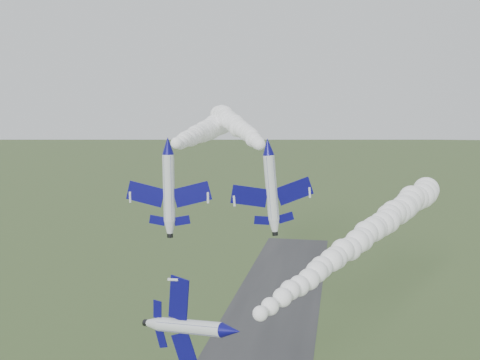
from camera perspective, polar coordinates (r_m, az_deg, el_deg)
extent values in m
cylinder|color=silver|center=(58.67, -0.97, -15.79)|extent=(5.17, 9.06, 1.84)
cone|color=#0C0A61|center=(54.47, -4.54, -17.71)|extent=(2.61, 2.89, 1.84)
cone|color=silver|center=(62.94, 1.95, -14.15)|extent=(2.44, 2.50, 1.84)
cylinder|color=black|center=(63.80, 2.47, -13.85)|extent=(1.11, 0.95, 0.93)
ellipsoid|color=black|center=(56.57, -1.84, -16.60)|extent=(2.32, 3.34, 1.23)
cube|color=#0C0A61|center=(58.51, -1.02, -12.52)|extent=(1.82, 2.73, 4.92)
cube|color=#0C0A61|center=(60.48, -0.21, -18.40)|extent=(1.82, 2.73, 4.92)
cube|color=#0C0A61|center=(61.69, 1.26, -12.90)|extent=(0.85, 1.26, 2.15)
cube|color=#0C0A61|center=(62.69, 1.67, -15.92)|extent=(0.85, 1.26, 2.15)
cube|color=#0C0A61|center=(61.22, 2.47, -14.57)|extent=(2.84, 2.50, 0.49)
cylinder|color=silver|center=(75.96, -7.70, 3.64)|extent=(2.62, 9.58, 1.70)
cone|color=#0C0A61|center=(70.16, -8.79, 3.32)|extent=(1.94, 2.63, 1.70)
cone|color=silver|center=(81.55, -6.80, 3.90)|extent=(1.89, 2.18, 1.70)
cylinder|color=black|center=(82.65, -6.63, 3.95)|extent=(0.92, 0.76, 0.86)
ellipsoid|color=black|center=(73.56, -8.14, 4.01)|extent=(1.45, 3.34, 1.13)
cube|color=#0C0A61|center=(77.66, -9.98, 3.53)|extent=(5.42, 3.20, 0.19)
cube|color=#0C0A61|center=(76.17, -5.06, 3.58)|extent=(5.42, 3.20, 0.19)
cube|color=#0C0A61|center=(80.97, -8.19, 3.84)|extent=(2.36, 1.45, 0.13)
cube|color=#0C0A61|center=(80.20, -5.68, 3.87)|extent=(2.36, 1.45, 0.13)
cube|color=#0C0A61|center=(80.23, -7.01, 4.89)|extent=(0.33, 1.81, 2.48)
cylinder|color=silver|center=(73.93, 3.00, 3.57)|extent=(4.56, 9.13, 1.75)
cone|color=#0C0A61|center=(68.35, 3.90, 3.26)|extent=(2.42, 2.81, 1.75)
cone|color=silver|center=(79.32, 2.25, 3.83)|extent=(2.28, 2.40, 1.75)
cylinder|color=black|center=(80.38, 2.12, 3.88)|extent=(1.05, 0.90, 0.89)
ellipsoid|color=black|center=(71.61, 3.31, 3.94)|extent=(2.10, 3.31, 1.17)
cube|color=#0C0A61|center=(74.28, 0.44, 3.25)|extent=(5.51, 4.04, 0.60)
cube|color=#0C0A61|center=(75.43, 5.29, 3.73)|extent=(5.51, 4.04, 0.60)
cube|color=#0C0A61|center=(78.10, 1.13, 3.67)|extent=(2.42, 1.81, 0.30)
cube|color=#0C0A61|center=(78.68, 3.61, 3.91)|extent=(2.42, 1.81, 0.30)
cube|color=#0C0A61|center=(78.02, 2.32, 4.80)|extent=(0.88, 1.74, 2.37)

